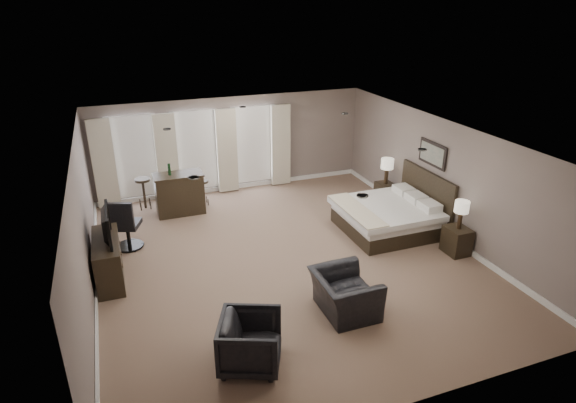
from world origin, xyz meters
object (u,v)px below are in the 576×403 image
object	(u,v)px
bed	(385,205)
nightstand_far	(385,193)
tv	(104,237)
desk_chair	(126,223)
dresser	(108,260)
bar_counter	(180,194)
lamp_near	(461,215)
bar_stool_right	(203,193)
armchair_far	(250,340)
bar_stool_left	(144,193)
armchair_near	(345,288)
nightstand_near	(457,241)
lamp_far	(387,171)

from	to	relation	value
bed	nightstand_far	world-z (taller)	bed
tv	desk_chair	distance (m)	1.35
dresser	bar_counter	bearing A→B (deg)	56.32
lamp_near	bar_stool_right	xyz separation A→B (m)	(-4.52, 4.45, -0.55)
bar_stool_right	desk_chair	bearing A→B (deg)	-138.43
lamp_near	armchair_far	world-z (taller)	lamp_near
bar_stool_left	tv	bearing A→B (deg)	-106.15
armchair_far	bar_stool_left	xyz separation A→B (m)	(-0.93, 6.48, -0.04)
armchair_near	armchair_far	distance (m)	2.00
dresser	bar_stool_left	world-z (taller)	dresser
nightstand_near	tv	distance (m)	7.10
armchair_far	desk_chair	distance (m)	4.66
bed	nightstand_near	size ratio (longest dim) A/B	3.58
bed	bar_stool_right	bearing A→B (deg)	140.39
lamp_near	tv	world-z (taller)	lamp_near
bed	nightstand_near	bearing A→B (deg)	-58.46
lamp_near	desk_chair	size ratio (longest dim) A/B	0.53
tv	armchair_far	xyz separation A→B (m)	(1.88, -3.19, -0.48)
nightstand_far	desk_chair	size ratio (longest dim) A/B	0.47
nightstand_far	lamp_far	distance (m)	0.61
tv	nightstand_far	bearing A→B (deg)	-78.29
bar_counter	nightstand_far	bearing A→B (deg)	-13.33
bed	armchair_far	world-z (taller)	bed
tv	desk_chair	xyz separation A→B (m)	(0.42, 1.23, -0.35)
bed	tv	bearing A→B (deg)	179.85
nightstand_far	dresser	bearing A→B (deg)	-168.29
tv	desk_chair	size ratio (longest dim) A/B	0.91
bed	bar_counter	distance (m)	5.03
lamp_far	bar_counter	size ratio (longest dim) A/B	0.56
dresser	bar_counter	size ratio (longest dim) A/B	1.23
lamp_near	dresser	size ratio (longest dim) A/B	0.42
nightstand_near	armchair_near	bearing A→B (deg)	-161.87
dresser	bar_counter	xyz separation A→B (m)	(1.77, 2.65, 0.10)
lamp_near	armchair_near	xyz separation A→B (m)	(-3.16, -1.04, -0.40)
tv	lamp_far	bearing A→B (deg)	-78.29
nightstand_near	bar_stool_right	xyz separation A→B (m)	(-4.52, 4.45, 0.05)
bar_stool_right	dresser	bearing A→B (deg)	-128.85
armchair_near	lamp_near	bearing A→B (deg)	-71.97
nightstand_far	bar_counter	size ratio (longest dim) A/B	0.45
nightstand_far	bar_stool_left	bearing A→B (deg)	162.76
nightstand_far	armchair_far	distance (m)	6.84
lamp_far	desk_chair	xyz separation A→B (m)	(-6.50, -0.20, -0.30)
bar_counter	bar_stool_right	world-z (taller)	bar_counter
lamp_near	tv	size ratio (longest dim) A/B	0.58
armchair_far	desk_chair	size ratio (longest dim) A/B	0.77
nightstand_far	tv	xyz separation A→B (m)	(-6.92, -1.43, 0.65)
desk_chair	nightstand_near	bearing A→B (deg)	178.06
dresser	nightstand_far	bearing A→B (deg)	11.71
nightstand_near	desk_chair	xyz separation A→B (m)	(-6.50, 2.70, 0.29)
armchair_near	bar_stool_right	distance (m)	5.65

